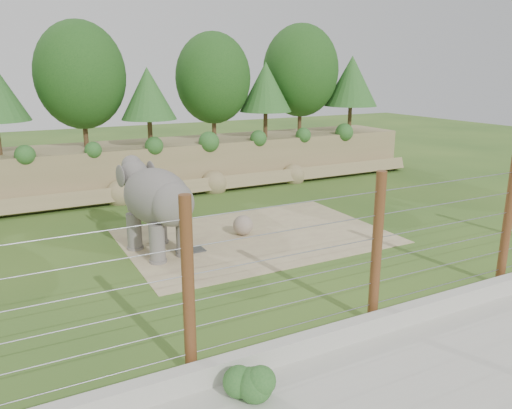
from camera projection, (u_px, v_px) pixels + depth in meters
name	position (u px, v px, depth m)	size (l,w,h in m)	color
ground	(284.00, 264.00, 16.86)	(90.00, 90.00, 0.00)	#325620
back_embankment	(174.00, 115.00, 26.91)	(30.00, 5.52, 8.77)	#8C7D52
dirt_patch	(255.00, 236.00, 19.65)	(10.00, 7.00, 0.02)	tan
drain_grate	(191.00, 251.00, 17.98)	(1.00, 0.60, 0.03)	#262628
elephant	(157.00, 210.00, 17.50)	(1.69, 3.95, 3.20)	#68635C
stone_ball	(243.00, 225.00, 19.66)	(0.79, 0.79, 0.79)	gray
retaining_wall	(386.00, 321.00, 12.53)	(26.00, 0.35, 0.50)	beige
walkway	(448.00, 370.00, 10.89)	(26.00, 4.00, 0.01)	beige
barrier_fence	(377.00, 249.00, 12.50)	(20.26, 0.26, 4.00)	#583219
walkway_shrub	(249.00, 382.00, 9.89)	(0.72, 0.72, 0.72)	#286226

